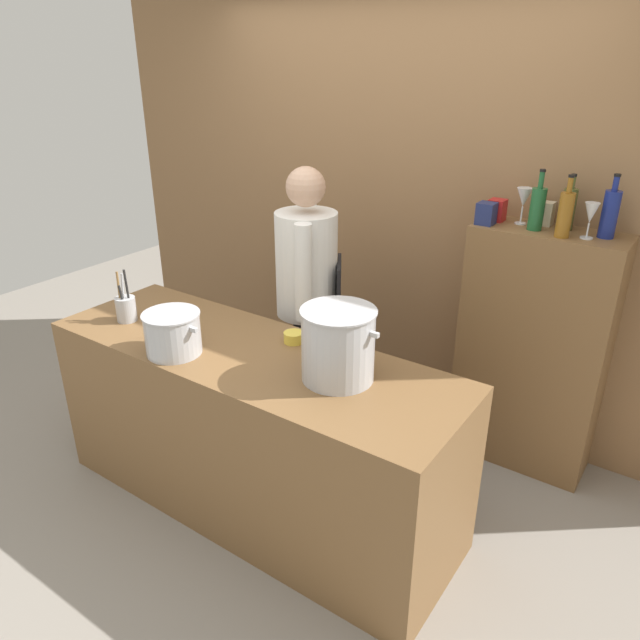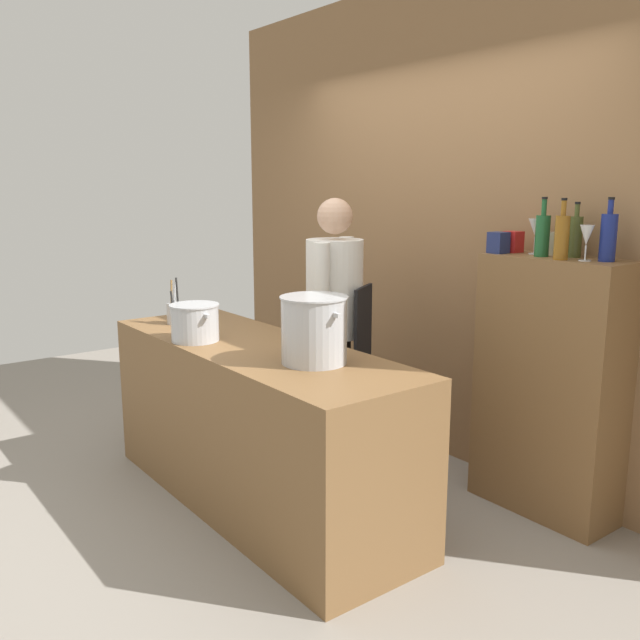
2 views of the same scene
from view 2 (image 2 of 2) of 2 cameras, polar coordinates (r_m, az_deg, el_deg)
The scene contains 18 objects.
ground_plane at distance 3.92m, azimuth -5.21°, elevation -15.00°, with size 8.00×8.00×0.00m, color gray.
brick_back_panel at distance 4.42m, azimuth 10.16°, elevation 8.12°, with size 4.40×0.10×3.00m, color olive.
prep_counter at distance 3.74m, azimuth -5.33°, elevation -8.81°, with size 2.13×0.70×0.90m, color brown.
bar_cabinet at distance 3.78m, azimuth 18.73°, elevation -5.40°, with size 0.76×0.32×1.37m, color brown.
chef at distance 4.05m, azimuth 1.29°, elevation 0.38°, with size 0.41×0.46×1.66m.
stockpot_large at distance 3.20m, azimuth -0.50°, elevation -0.83°, with size 0.39×0.33×0.32m.
stockpot_small at distance 3.73m, azimuth -10.50°, elevation -0.21°, with size 0.33×0.27×0.20m.
utensil_crock at distance 4.21m, azimuth -12.09°, elevation 0.64°, with size 0.10×0.10×0.29m.
butter_jar at distance 3.62m, azimuth -1.84°, elevation -1.58°, with size 0.10×0.10×0.05m, color yellow.
wine_bottle_green at distance 3.65m, azimuth 18.24°, elevation 6.87°, with size 0.07×0.07×0.30m.
wine_bottle_amber at distance 3.52m, azimuth 19.70°, elevation 6.66°, with size 0.07×0.07×0.30m.
wine_bottle_olive at distance 3.66m, azimuth 20.72°, elevation 6.65°, with size 0.07×0.07×0.28m.
wine_bottle_cobalt at distance 3.53m, azimuth 23.13°, elevation 6.50°, with size 0.08×0.08×0.30m.
wine_glass_wide at distance 3.76m, azimuth 17.72°, elevation 7.35°, with size 0.08×0.08×0.19m.
wine_glass_tall at distance 3.50m, azimuth 21.55°, elevation 6.57°, with size 0.07×0.07×0.17m.
spice_tin_navy at distance 3.77m, azimuth 14.80°, elevation 6.32°, with size 0.09×0.09×0.11m, color navy.
spice_tin_cream at distance 3.75m, azimuth 19.43°, elevation 6.08°, with size 0.08×0.08×0.12m, color beige.
spice_tin_red at distance 3.83m, azimuth 15.97°, elevation 6.35°, with size 0.08×0.08×0.11m, color red.
Camera 2 is at (2.99, -1.84, 1.74)m, focal length 37.97 mm.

